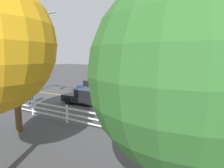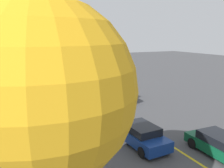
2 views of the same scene
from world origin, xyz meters
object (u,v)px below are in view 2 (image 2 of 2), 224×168
object	(u,v)px
car_0	(222,146)
tree_3	(12,63)
pedestrian	(56,91)
car_3	(120,92)
car_1	(92,102)
car_2	(140,134)
tree_1	(43,92)

from	to	relation	value
car_0	tree_3	distance (m)	15.69
pedestrian	tree_3	world-z (taller)	tree_3
car_0	car_3	bearing A→B (deg)	-179.83
car_1	pedestrian	size ratio (longest dim) A/B	2.70
car_3	car_2	bearing A→B (deg)	-17.85
car_1	tree_1	world-z (taller)	tree_1
car_1	car_2	distance (m)	8.24
car_0	car_3	size ratio (longest dim) A/B	0.96
tree_3	car_0	bearing A→B (deg)	-138.39
car_1	car_2	xyz separation A→B (m)	(-8.24, -0.04, 0.01)
car_1	car_0	bearing A→B (deg)	-165.89
car_2	car_3	world-z (taller)	car_3
car_0	car_2	world-z (taller)	car_2
car_3	tree_3	xyz separation A→B (m)	(-1.97, 10.49, 3.93)
car_1	tree_3	distance (m)	7.78
car_2	tree_3	distance (m)	11.16
car_2	tree_3	bearing A→B (deg)	37.97
car_1	car_3	size ratio (longest dim) A/B	0.97
tree_1	tree_3	distance (m)	13.20
tree_3	car_1	bearing A→B (deg)	-87.72
car_0	tree_1	world-z (taller)	tree_1
car_3	pedestrian	distance (m)	6.78
car_3	tree_1	xyz separation A→B (m)	(-15.16, 10.30, 4.50)
pedestrian	car_2	bearing A→B (deg)	48.34
car_2	tree_3	size ratio (longest dim) A/B	0.69
car_3	tree_3	distance (m)	11.38
car_2	car_3	bearing A→B (deg)	-22.92
car_2	tree_1	bearing A→B (deg)	126.60
car_1	tree_1	bearing A→B (deg)	152.05
car_0	pedestrian	xyz separation A→B (m)	(16.15, 5.74, 0.30)
tree_1	tree_3	world-z (taller)	tree_1
car_0	car_2	xyz separation A→B (m)	(3.36, 3.37, 0.04)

